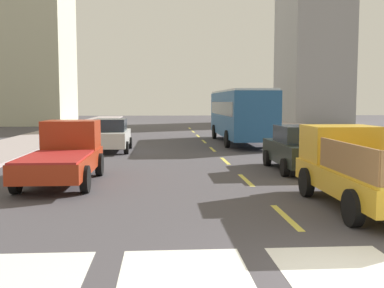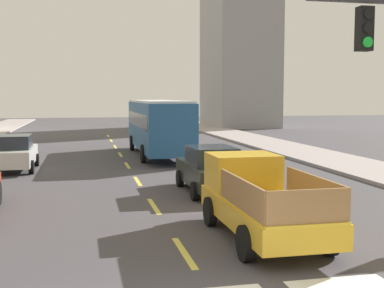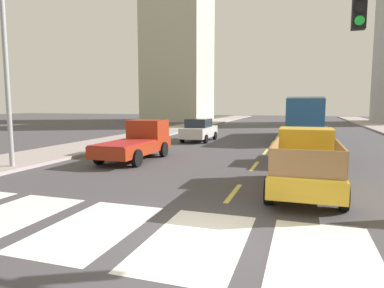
{
  "view_description": "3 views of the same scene",
  "coord_description": "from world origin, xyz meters",
  "px_view_note": "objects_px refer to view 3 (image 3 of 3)",
  "views": [
    {
      "loc": [
        -2.85,
        -6.2,
        2.63
      ],
      "look_at": [
        -1.87,
        8.16,
        1.31
      ],
      "focal_mm": 43.32,
      "sensor_mm": 36.0,
      "label": 1
    },
    {
      "loc": [
        -2.21,
        -7.06,
        3.57
      ],
      "look_at": [
        2.34,
        13.95,
        1.53
      ],
      "focal_mm": 47.26,
      "sensor_mm": 36.0,
      "label": 2
    },
    {
      "loc": [
        2.01,
        -6.52,
        2.83
      ],
      "look_at": [
        -2.95,
        8.82,
        0.93
      ],
      "focal_mm": 31.89,
      "sensor_mm": 36.0,
      "label": 3
    }
  ],
  "objects_px": {
    "pickup_stakebed": "(305,162)",
    "streetlight_left": "(8,52)",
    "pickup_dark": "(138,141)",
    "city_bus": "(305,115)",
    "sedan_near_left": "(310,144)",
    "sedan_near_right": "(199,130)"
  },
  "relations": [
    {
      "from": "pickup_stakebed",
      "to": "streetlight_left",
      "type": "bearing_deg",
      "value": -179.22
    },
    {
      "from": "pickup_stakebed",
      "to": "pickup_dark",
      "type": "xyz_separation_m",
      "value": [
        -8.16,
        4.09,
        -0.02
      ]
    },
    {
      "from": "city_bus",
      "to": "sedan_near_left",
      "type": "height_order",
      "value": "city_bus"
    },
    {
      "from": "sedan_near_left",
      "to": "pickup_stakebed",
      "type": "bearing_deg",
      "value": -89.98
    },
    {
      "from": "sedan_near_right",
      "to": "sedan_near_left",
      "type": "xyz_separation_m",
      "value": [
        7.87,
        -7.38,
        0.0
      ]
    },
    {
      "from": "city_bus",
      "to": "pickup_stakebed",
      "type": "bearing_deg",
      "value": -91.99
    },
    {
      "from": "pickup_stakebed",
      "to": "pickup_dark",
      "type": "relative_size",
      "value": 1.0
    },
    {
      "from": "sedan_near_right",
      "to": "sedan_near_left",
      "type": "distance_m",
      "value": 10.79
    },
    {
      "from": "sedan_near_left",
      "to": "streetlight_left",
      "type": "relative_size",
      "value": 0.49
    },
    {
      "from": "sedan_near_right",
      "to": "sedan_near_left",
      "type": "bearing_deg",
      "value": -42.84
    },
    {
      "from": "pickup_stakebed",
      "to": "sedan_near_left",
      "type": "relative_size",
      "value": 1.18
    },
    {
      "from": "pickup_dark",
      "to": "sedan_near_left",
      "type": "xyz_separation_m",
      "value": [
        8.41,
        1.77,
        -0.06
      ]
    },
    {
      "from": "streetlight_left",
      "to": "sedan_near_right",
      "type": "bearing_deg",
      "value": 72.23
    },
    {
      "from": "pickup_dark",
      "to": "streetlight_left",
      "type": "distance_m",
      "value": 6.97
    },
    {
      "from": "pickup_stakebed",
      "to": "streetlight_left",
      "type": "height_order",
      "value": "streetlight_left"
    },
    {
      "from": "sedan_near_left",
      "to": "pickup_dark",
      "type": "bearing_deg",
      "value": -165.72
    },
    {
      "from": "city_bus",
      "to": "sedan_near_right",
      "type": "height_order",
      "value": "city_bus"
    },
    {
      "from": "sedan_near_right",
      "to": "streetlight_left",
      "type": "bearing_deg",
      "value": -107.45
    },
    {
      "from": "city_bus",
      "to": "sedan_near_left",
      "type": "xyz_separation_m",
      "value": [
        0.23,
        -11.81,
        -1.09
      ]
    },
    {
      "from": "pickup_stakebed",
      "to": "pickup_dark",
      "type": "bearing_deg",
      "value": 153.38
    },
    {
      "from": "sedan_near_right",
      "to": "pickup_dark",
      "type": "bearing_deg",
      "value": -93.02
    },
    {
      "from": "pickup_dark",
      "to": "sedan_near_right",
      "type": "height_order",
      "value": "pickup_dark"
    }
  ]
}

